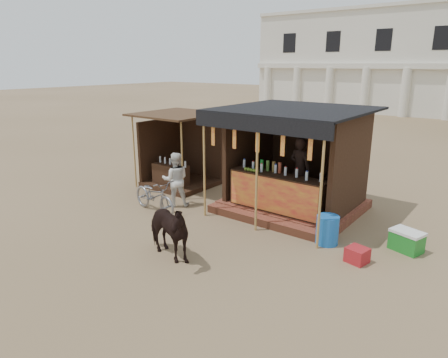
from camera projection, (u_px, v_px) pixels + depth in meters
ground at (181, 241)px, 9.05m from camera, size 120.00×120.00×0.00m
main_stall at (293, 173)px, 10.73m from camera, size 3.60×3.61×2.78m
secondary_stall at (178, 159)px, 13.13m from camera, size 2.40×2.40×2.38m
cow at (166, 230)px, 8.10m from camera, size 1.56×0.91×1.24m
motorbike at (154, 196)px, 10.67m from camera, size 1.88×0.94×0.94m
bystander at (175, 180)px, 11.11m from camera, size 0.94×0.93×1.53m
blue_barrel at (327, 230)px, 8.84m from camera, size 0.59×0.59×0.66m
red_crate at (357, 255)px, 8.05m from camera, size 0.46×0.45×0.31m
cooler at (407, 241)px, 8.52m from camera, size 0.74×0.61×0.46m
background_building at (420, 62)px, 31.90m from camera, size 26.00×7.45×8.18m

